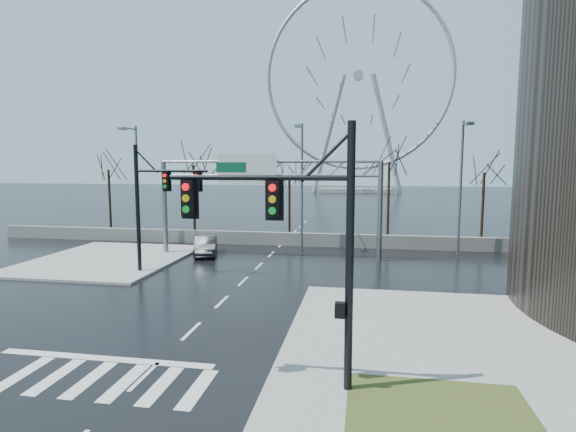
% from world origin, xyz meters
% --- Properties ---
extents(ground, '(260.00, 260.00, 0.00)m').
position_xyz_m(ground, '(0.00, 0.00, 0.00)').
color(ground, black).
rests_on(ground, ground).
extents(sidewalk_right_ext, '(12.00, 10.00, 0.15)m').
position_xyz_m(sidewalk_right_ext, '(10.00, 2.00, 0.07)').
color(sidewalk_right_ext, gray).
rests_on(sidewalk_right_ext, ground).
extents(sidewalk_far, '(10.00, 12.00, 0.15)m').
position_xyz_m(sidewalk_far, '(-11.00, 12.00, 0.07)').
color(sidewalk_far, gray).
rests_on(sidewalk_far, ground).
extents(grass_strip, '(5.00, 4.00, 0.02)m').
position_xyz_m(grass_strip, '(9.00, -5.00, 0.15)').
color(grass_strip, '#36401A').
rests_on(grass_strip, sidewalk_near).
extents(barrier_wall, '(52.00, 0.50, 1.10)m').
position_xyz_m(barrier_wall, '(0.00, 20.00, 0.55)').
color(barrier_wall, slate).
rests_on(barrier_wall, ground).
extents(signal_mast_near, '(5.52, 0.41, 8.00)m').
position_xyz_m(signal_mast_near, '(5.14, -4.04, 4.87)').
color(signal_mast_near, black).
rests_on(signal_mast_near, ground).
extents(signal_mast_far, '(4.72, 0.41, 8.00)m').
position_xyz_m(signal_mast_far, '(-5.87, 8.96, 4.83)').
color(signal_mast_far, black).
rests_on(signal_mast_far, ground).
extents(sign_gantry, '(16.36, 0.40, 7.60)m').
position_xyz_m(sign_gantry, '(-0.38, 14.96, 5.18)').
color(sign_gantry, slate).
rests_on(sign_gantry, ground).
extents(streetlight_left, '(0.50, 2.55, 10.00)m').
position_xyz_m(streetlight_left, '(-12.00, 18.16, 5.89)').
color(streetlight_left, slate).
rests_on(streetlight_left, ground).
extents(streetlight_mid, '(0.50, 2.55, 10.00)m').
position_xyz_m(streetlight_mid, '(2.00, 18.16, 5.89)').
color(streetlight_mid, slate).
rests_on(streetlight_mid, ground).
extents(streetlight_right, '(0.50, 2.55, 10.00)m').
position_xyz_m(streetlight_right, '(14.00, 18.16, 5.89)').
color(streetlight_right, slate).
rests_on(streetlight_right, ground).
extents(tree_far_left, '(3.50, 3.50, 7.00)m').
position_xyz_m(tree_far_left, '(-18.00, 24.00, 5.57)').
color(tree_far_left, black).
rests_on(tree_far_left, ground).
extents(tree_left, '(3.75, 3.75, 7.50)m').
position_xyz_m(tree_left, '(-9.00, 23.50, 5.98)').
color(tree_left, black).
rests_on(tree_left, ground).
extents(tree_center, '(3.25, 3.25, 6.50)m').
position_xyz_m(tree_center, '(0.00, 24.50, 5.17)').
color(tree_center, black).
rests_on(tree_center, ground).
extents(tree_right, '(3.90, 3.90, 7.80)m').
position_xyz_m(tree_right, '(9.00, 23.50, 6.22)').
color(tree_right, black).
rests_on(tree_right, ground).
extents(tree_far_right, '(3.40, 3.40, 6.80)m').
position_xyz_m(tree_far_right, '(17.00, 24.00, 5.41)').
color(tree_far_right, black).
rests_on(tree_far_right, ground).
extents(ferris_wheel, '(45.00, 6.00, 50.91)m').
position_xyz_m(ferris_wheel, '(5.00, 95.00, 26.13)').
color(ferris_wheel, gray).
rests_on(ferris_wheel, ground).
extents(car, '(2.71, 4.66, 1.45)m').
position_xyz_m(car, '(-4.83, 15.08, 0.73)').
color(car, black).
rests_on(car, ground).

